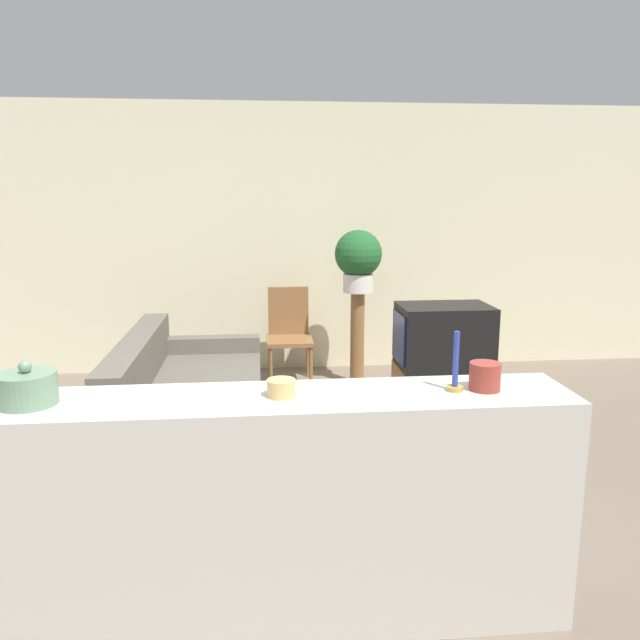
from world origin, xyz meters
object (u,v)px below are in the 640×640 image
(television, at_px, (443,336))
(potted_plant, at_px, (358,258))
(couch, at_px, (188,406))
(wooden_chair, at_px, (289,331))
(decorative_bowl, at_px, (27,388))

(television, distance_m, potted_plant, 1.32)
(couch, distance_m, wooden_chair, 1.72)
(couch, distance_m, potted_plant, 2.17)
(potted_plant, xyz_separation_m, decorative_bowl, (-1.84, -3.31, -0.15))
(couch, xyz_separation_m, wooden_chair, (0.82, 1.49, 0.21))
(couch, relative_size, decorative_bowl, 8.46)
(television, distance_m, wooden_chair, 1.75)
(television, height_order, decorative_bowl, decorative_bowl)
(couch, xyz_separation_m, decorative_bowl, (-0.37, -2.01, 0.79))
(television, bearing_deg, decorative_bowl, -136.84)
(couch, bearing_deg, wooden_chair, 61.18)
(couch, distance_m, decorative_bowl, 2.19)
(couch, relative_size, potted_plant, 3.32)
(potted_plant, relative_size, decorative_bowl, 2.55)
(potted_plant, bearing_deg, decorative_bowl, -119.07)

